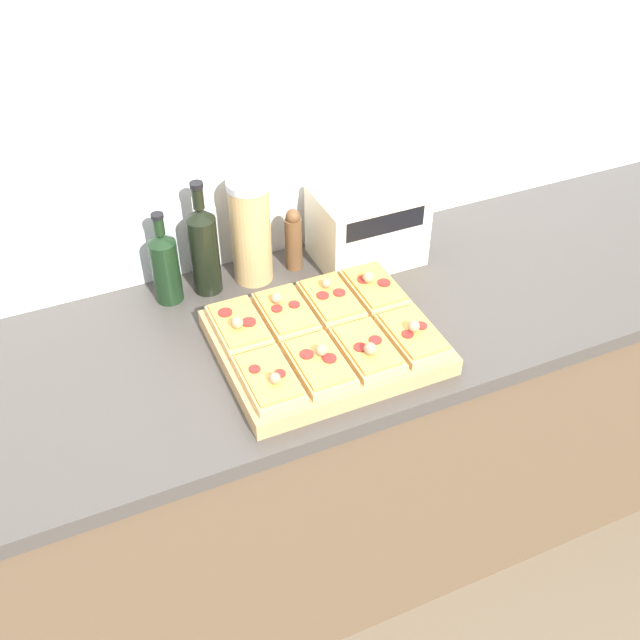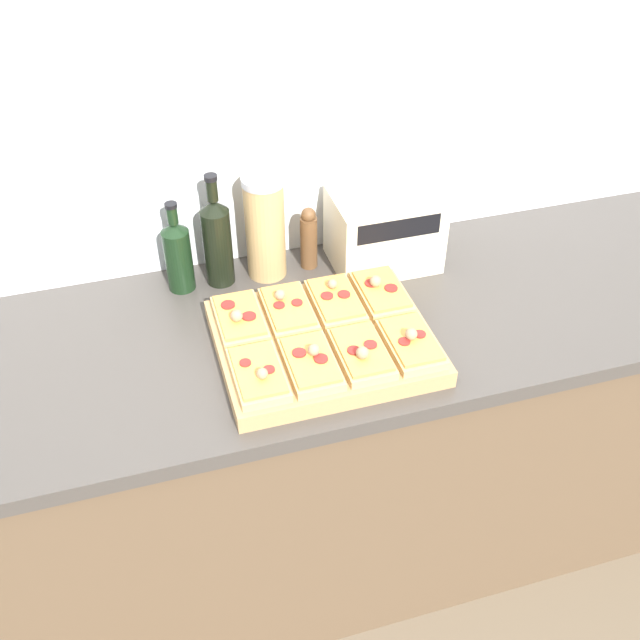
# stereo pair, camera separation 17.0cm
# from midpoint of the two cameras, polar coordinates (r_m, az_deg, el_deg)

# --- Properties ---
(ground_plane) EXTENTS (12.00, 12.00, 0.00)m
(ground_plane) POSITION_cam_midpoint_polar(r_m,az_deg,el_deg) (2.32, 4.69, -22.96)
(ground_plane) COLOR brown
(wall_back) EXTENTS (6.00, 0.06, 2.50)m
(wall_back) POSITION_cam_midpoint_polar(r_m,az_deg,el_deg) (1.89, -0.53, 14.50)
(wall_back) COLOR silver
(wall_back) RESTS_ON ground_plane
(kitchen_counter) EXTENTS (2.63, 0.67, 0.90)m
(kitchen_counter) POSITION_cam_midpoint_polar(r_m,az_deg,el_deg) (2.10, 2.31, -9.82)
(kitchen_counter) COLOR brown
(kitchen_counter) RESTS_ON ground_plane
(cutting_board) EXTENTS (0.48, 0.40, 0.04)m
(cutting_board) POSITION_cam_midpoint_polar(r_m,az_deg,el_deg) (1.70, 3.14, -1.82)
(cutting_board) COLOR tan
(cutting_board) RESTS_ON kitchen_counter
(pizza_slice_back_left) EXTENTS (0.11, 0.18, 0.06)m
(pizza_slice_back_left) POSITION_cam_midpoint_polar(r_m,az_deg,el_deg) (1.71, -3.34, 0.02)
(pizza_slice_back_left) COLOR tan
(pizza_slice_back_left) RESTS_ON cutting_board
(pizza_slice_back_midleft) EXTENTS (0.11, 0.18, 0.05)m
(pizza_slice_back_midleft) POSITION_cam_midpoint_polar(r_m,az_deg,el_deg) (1.74, 0.34, 0.73)
(pizza_slice_back_midleft) COLOR tan
(pizza_slice_back_midleft) RESTS_ON cutting_board
(pizza_slice_back_midright) EXTENTS (0.11, 0.18, 0.05)m
(pizza_slice_back_midright) POSITION_cam_midpoint_polar(r_m,az_deg,el_deg) (1.76, 3.94, 1.39)
(pizza_slice_back_midright) COLOR tan
(pizza_slice_back_midright) RESTS_ON cutting_board
(pizza_slice_back_right) EXTENTS (0.11, 0.18, 0.06)m
(pizza_slice_back_right) POSITION_cam_midpoint_polar(r_m,az_deg,el_deg) (1.80, 7.39, 2.03)
(pizza_slice_back_right) COLOR tan
(pizza_slice_back_right) RESTS_ON cutting_board
(pizza_slice_front_left) EXTENTS (0.11, 0.18, 0.05)m
(pizza_slice_front_left) POSITION_cam_midpoint_polar(r_m,az_deg,el_deg) (1.57, -1.66, -4.24)
(pizza_slice_front_left) COLOR tan
(pizza_slice_front_left) RESTS_ON cutting_board
(pizza_slice_front_midleft) EXTENTS (0.11, 0.18, 0.05)m
(pizza_slice_front_midleft) POSITION_cam_midpoint_polar(r_m,az_deg,el_deg) (1.60, 2.34, -3.39)
(pizza_slice_front_midleft) COLOR tan
(pizza_slice_front_midleft) RESTS_ON cutting_board
(pizza_slice_front_midright) EXTENTS (0.11, 0.18, 0.06)m
(pizza_slice_front_midright) POSITION_cam_midpoint_polar(r_m,az_deg,el_deg) (1.63, 6.19, -2.62)
(pizza_slice_front_midright) COLOR tan
(pizza_slice_front_midright) RESTS_ON cutting_board
(pizza_slice_front_right) EXTENTS (0.11, 0.18, 0.06)m
(pizza_slice_front_right) POSITION_cam_midpoint_polar(r_m,az_deg,el_deg) (1.67, 9.87, -1.82)
(pizza_slice_front_right) COLOR tan
(pizza_slice_front_right) RESTS_ON cutting_board
(olive_oil_bottle) EXTENTS (0.07, 0.07, 0.24)m
(olive_oil_bottle) POSITION_cam_midpoint_polar(r_m,az_deg,el_deg) (1.86, -8.22, 4.88)
(olive_oil_bottle) COLOR black
(olive_oil_bottle) RESTS_ON kitchen_counter
(wine_bottle) EXTENTS (0.07, 0.07, 0.30)m
(wine_bottle) POSITION_cam_midpoint_polar(r_m,az_deg,el_deg) (1.86, -5.27, 6.01)
(wine_bottle) COLOR black
(wine_bottle) RESTS_ON kitchen_counter
(grain_jar_tall) EXTENTS (0.10, 0.10, 0.28)m
(grain_jar_tall) POSITION_cam_midpoint_polar(r_m,az_deg,el_deg) (1.87, -1.61, 7.02)
(grain_jar_tall) COLOR tan
(grain_jar_tall) RESTS_ON kitchen_counter
(pepper_mill) EXTENTS (0.04, 0.04, 0.17)m
(pepper_mill) POSITION_cam_midpoint_polar(r_m,az_deg,el_deg) (1.93, 1.66, 6.16)
(pepper_mill) COLOR brown
(pepper_mill) RESTS_ON kitchen_counter
(toaster_oven) EXTENTS (0.29, 0.20, 0.20)m
(toaster_oven) POSITION_cam_midpoint_polar(r_m,az_deg,el_deg) (1.95, 7.42, 6.78)
(toaster_oven) COLOR beige
(toaster_oven) RESTS_ON kitchen_counter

